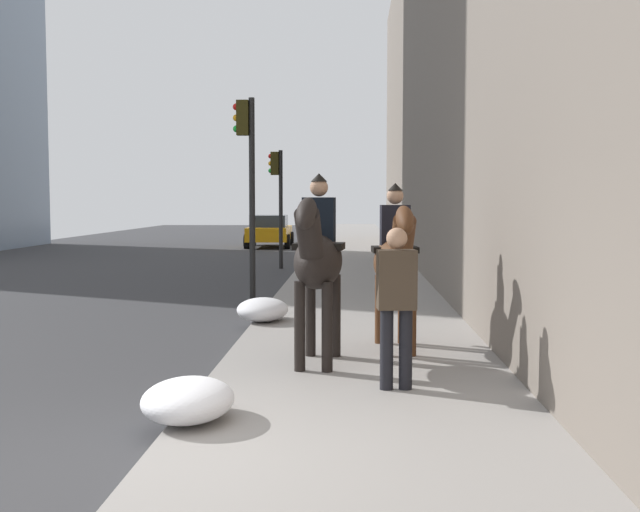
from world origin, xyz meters
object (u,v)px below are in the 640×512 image
mounted_horse_near (318,259)px  traffic_light_far_curb (278,189)px  pedestrian_greeting (396,297)px  car_mid_lane (270,231)px  mounted_horse_far (396,260)px  traffic_light_near_curb (248,167)px

mounted_horse_near → traffic_light_far_curb: bearing=-167.7°
pedestrian_greeting → traffic_light_far_curb: 16.10m
pedestrian_greeting → car_mid_lane: pedestrian_greeting is taller
car_mid_lane → mounted_horse_near: bearing=-173.6°
mounted_horse_far → traffic_light_near_curb: bearing=-157.6°
pedestrian_greeting → car_mid_lane: (26.83, 4.19, -0.35)m
mounted_horse_near → car_mid_lane: (25.63, 3.31, -0.66)m
mounted_horse_far → traffic_light_far_curb: size_ratio=0.61×
pedestrian_greeting → car_mid_lane: 27.16m
car_mid_lane → traffic_light_far_curb: traffic_light_far_curb is taller
mounted_horse_far → traffic_light_far_curb: bearing=-171.6°
mounted_horse_far → traffic_light_near_curb: (5.55, 2.69, 1.45)m
traffic_light_near_curb → mounted_horse_near: bearing=-165.3°
mounted_horse_near → pedestrian_greeting: size_ratio=1.36×
car_mid_lane → traffic_light_near_curb: size_ratio=1.02×
mounted_horse_near → car_mid_lane: bearing=-167.7°
mounted_horse_near → traffic_light_far_curb: 14.76m
mounted_horse_near → mounted_horse_far: bearing=138.8°
mounted_horse_far → car_mid_lane: size_ratio=0.52×
mounted_horse_near → traffic_light_near_curb: 6.86m
mounted_horse_near → mounted_horse_far: mounted_horse_near is taller
car_mid_lane → traffic_light_far_curb: (-11.03, -1.44, 1.69)m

